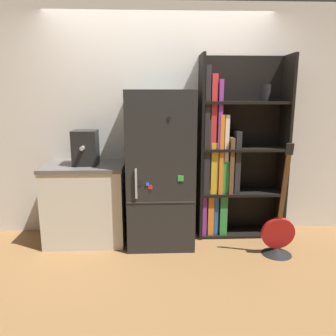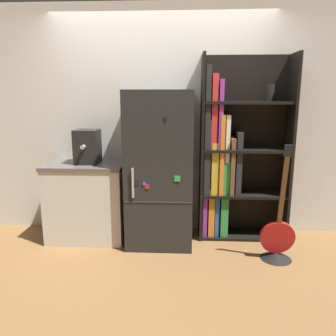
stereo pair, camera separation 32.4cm
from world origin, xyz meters
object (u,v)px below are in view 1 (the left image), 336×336
at_px(bookshelf, 228,157).
at_px(refrigerator, 160,169).
at_px(espresso_machine, 85,148).
at_px(guitar, 278,239).

bearing_deg(bookshelf, refrigerator, -166.47).
height_order(espresso_machine, guitar, espresso_machine).
bearing_deg(refrigerator, espresso_machine, 177.02).
relative_size(refrigerator, espresso_machine, 4.48).
height_order(refrigerator, bookshelf, bookshelf).
distance_m(refrigerator, guitar, 1.41).
relative_size(bookshelf, espresso_machine, 5.50).
bearing_deg(espresso_machine, guitar, -12.44).
height_order(refrigerator, guitar, refrigerator).
relative_size(espresso_machine, guitar, 0.32).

